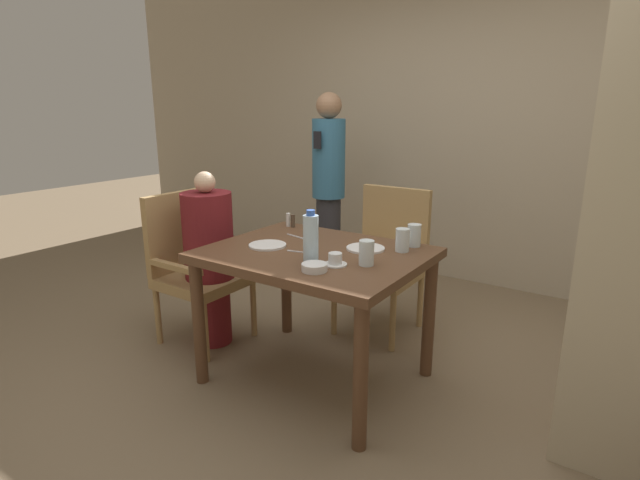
# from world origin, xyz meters

# --- Properties ---
(ground_plane) EXTENTS (16.00, 16.00, 0.00)m
(ground_plane) POSITION_xyz_m (0.00, 0.00, 0.00)
(ground_plane) COLOR #7A664C
(wall_back) EXTENTS (8.00, 0.06, 2.80)m
(wall_back) POSITION_xyz_m (0.00, 2.18, 1.40)
(wall_back) COLOR tan
(wall_back) RESTS_ON ground_plane
(dining_table) EXTENTS (1.16, 0.92, 0.78)m
(dining_table) POSITION_xyz_m (0.00, 0.00, 0.67)
(dining_table) COLOR brown
(dining_table) RESTS_ON ground_plane
(chair_left_side) EXTENTS (0.51, 0.51, 0.99)m
(chair_left_side) POSITION_xyz_m (-0.98, 0.00, 0.53)
(chair_left_side) COLOR #A88451
(chair_left_side) RESTS_ON ground_plane
(diner_in_left_chair) EXTENTS (0.32, 0.32, 1.15)m
(diner_in_left_chair) POSITION_xyz_m (-0.83, 0.00, 0.59)
(diner_in_left_chair) COLOR maroon
(diner_in_left_chair) RESTS_ON ground_plane
(chair_far_side) EXTENTS (0.51, 0.51, 0.99)m
(chair_far_side) POSITION_xyz_m (0.00, 0.86, 0.53)
(chair_far_side) COLOR #A88451
(chair_far_side) RESTS_ON ground_plane
(standing_host) EXTENTS (0.28, 0.32, 1.65)m
(standing_host) POSITION_xyz_m (-0.83, 1.42, 0.89)
(standing_host) COLOR #2D2D33
(standing_host) RESTS_ON ground_plane
(plate_main_left) EXTENTS (0.21, 0.21, 0.01)m
(plate_main_left) POSITION_xyz_m (0.22, 0.18, 0.78)
(plate_main_left) COLOR white
(plate_main_left) RESTS_ON dining_table
(plate_main_right) EXTENTS (0.21, 0.21, 0.01)m
(plate_main_right) POSITION_xyz_m (-0.27, -0.08, 0.78)
(plate_main_right) COLOR white
(plate_main_right) RESTS_ON dining_table
(teacup_with_saucer) EXTENTS (0.12, 0.12, 0.06)m
(teacup_with_saucer) POSITION_xyz_m (0.23, -0.15, 0.80)
(teacup_with_saucer) COLOR white
(teacup_with_saucer) RESTS_ON dining_table
(bowl_small) EXTENTS (0.12, 0.12, 0.04)m
(bowl_small) POSITION_xyz_m (0.19, -0.29, 0.79)
(bowl_small) COLOR white
(bowl_small) RESTS_ON dining_table
(water_bottle) EXTENTS (0.08, 0.08, 0.27)m
(water_bottle) POSITION_xyz_m (0.11, -0.19, 0.90)
(water_bottle) COLOR silver
(water_bottle) RESTS_ON dining_table
(glass_tall_near) EXTENTS (0.08, 0.08, 0.13)m
(glass_tall_near) POSITION_xyz_m (0.35, -0.07, 0.84)
(glass_tall_near) COLOR silver
(glass_tall_near) RESTS_ON dining_table
(glass_tall_mid) EXTENTS (0.08, 0.08, 0.13)m
(glass_tall_mid) POSITION_xyz_m (0.41, 0.38, 0.84)
(glass_tall_mid) COLOR silver
(glass_tall_mid) RESTS_ON dining_table
(glass_tall_far) EXTENTS (0.08, 0.08, 0.13)m
(glass_tall_far) POSITION_xyz_m (0.40, 0.26, 0.84)
(glass_tall_far) COLOR silver
(glass_tall_far) RESTS_ON dining_table
(salt_shaker) EXTENTS (0.03, 0.03, 0.09)m
(salt_shaker) POSITION_xyz_m (-0.47, 0.37, 0.82)
(salt_shaker) COLOR white
(salt_shaker) RESTS_ON dining_table
(pepper_shaker) EXTENTS (0.03, 0.03, 0.08)m
(pepper_shaker) POSITION_xyz_m (-0.43, 0.37, 0.82)
(pepper_shaker) COLOR #4C3D2D
(pepper_shaker) RESTS_ON dining_table
(fork_beside_plate) EXTENTS (0.18, 0.05, 0.00)m
(fork_beside_plate) POSITION_xyz_m (-0.02, -0.07, 0.78)
(fork_beside_plate) COLOR silver
(fork_beside_plate) RESTS_ON dining_table
(knife_beside_plate) EXTENTS (0.19, 0.05, 0.00)m
(knife_beside_plate) POSITION_xyz_m (-0.24, 0.17, 0.78)
(knife_beside_plate) COLOR silver
(knife_beside_plate) RESTS_ON dining_table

